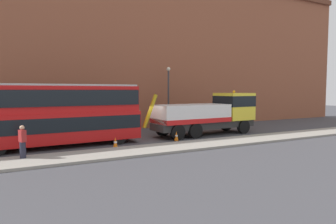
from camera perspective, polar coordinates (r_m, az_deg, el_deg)
The scene contains 9 objects.
ground_plane at distance 22.79m, azimuth -4.60°, elevation -5.14°, with size 120.00×120.00×0.00m, color #424247.
near_kerb at distance 19.05m, azimuth 0.45°, elevation -6.73°, with size 60.00×2.80×0.15m, color gray.
building_facade at distance 28.98m, azimuth -9.98°, elevation 12.80°, with size 60.00×1.50×16.00m.
recovery_tow_truck at distance 25.22m, azimuth 7.77°, elevation -0.25°, with size 10.19×3.02×3.67m.
double_decker_bus at distance 20.60m, azimuth -20.64°, elevation -0.13°, with size 11.13×3.02×4.06m.
pedestrian_onlooker at distance 17.37m, azimuth -25.79°, elevation -5.16°, with size 0.39×0.47×1.71m.
traffic_cone_near_bus at distance 19.42m, azimuth -9.92°, elevation -5.79°, with size 0.36×0.36×0.72m.
traffic_cone_midway at distance 21.81m, azimuth 1.59°, elevation -4.64°, with size 0.36×0.36×0.72m.
street_lamp at distance 28.36m, azimuth 0.09°, elevation 3.73°, with size 0.36×0.36×5.83m.
Camera 1 is at (-8.90, -20.66, 3.66)m, focal length 32.25 mm.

